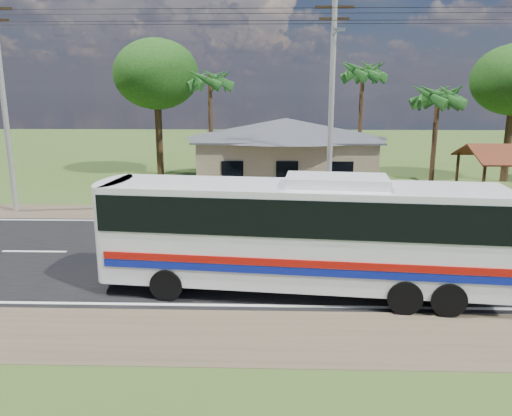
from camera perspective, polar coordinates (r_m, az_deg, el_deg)
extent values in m
plane|color=#384E1B|center=(19.07, 1.29, -5.30)|extent=(120.00, 120.00, 0.00)
cube|color=black|center=(19.06, 1.29, -5.27)|extent=(120.00, 10.00, 0.02)
cube|color=brown|center=(25.31, 1.42, -0.56)|extent=(120.00, 3.00, 0.01)
cube|color=brown|center=(13.08, 1.04, -14.46)|extent=(120.00, 3.00, 0.01)
cube|color=silver|center=(23.56, 1.39, -1.57)|extent=(120.00, 0.15, 0.01)
cube|color=silver|center=(14.68, 1.13, -11.11)|extent=(120.00, 0.15, 0.01)
cube|color=silver|center=(19.06, 1.29, -5.23)|extent=(120.00, 0.15, 0.01)
cube|color=tan|center=(31.40, 3.35, 5.12)|extent=(10.00, 8.00, 3.20)
cube|color=#4C4F54|center=(31.20, 3.39, 8.12)|extent=(10.60, 8.60, 0.10)
pyramid|color=#4C4F54|center=(31.12, 3.42, 10.23)|extent=(12.40, 10.00, 1.20)
cube|color=black|center=(27.48, -2.71, 4.15)|extent=(1.20, 0.08, 1.20)
cube|color=black|center=(27.41, 3.57, 4.12)|extent=(1.20, 0.08, 1.20)
cube|color=black|center=(27.67, 9.81, 4.04)|extent=(1.20, 0.08, 1.20)
cylinder|color=#372714|center=(27.35, 24.49, 2.06)|extent=(0.16, 0.16, 2.60)
cylinder|color=#372714|center=(30.65, 21.96, 3.40)|extent=(0.16, 0.16, 2.60)
cube|color=maroon|center=(30.68, 26.72, 5.98)|extent=(5.20, 2.28, 0.90)
cylinder|color=#9E9E99|center=(27.85, -26.87, 10.74)|extent=(0.26, 0.26, 11.00)
cylinder|color=#9E9E99|center=(24.73, 8.62, 11.84)|extent=(0.26, 0.26, 11.00)
cube|color=#372714|center=(25.00, 8.99, 21.74)|extent=(1.80, 0.12, 0.12)
cube|color=#372714|center=(24.93, 8.94, 20.60)|extent=(1.40, 0.10, 0.10)
cylinder|color=gray|center=(23.86, 9.18, 19.23)|extent=(0.08, 2.00, 0.08)
cube|color=gray|center=(22.87, 9.52, 19.47)|extent=(0.50, 0.18, 0.12)
cylinder|color=black|center=(25.33, -10.66, 21.11)|extent=(16.00, 0.02, 0.02)
cylinder|color=black|center=(26.88, 26.05, 19.58)|extent=(15.00, 0.02, 0.02)
cylinder|color=#47301E|center=(30.69, 19.68, 6.81)|extent=(0.28, 0.28, 6.00)
cylinder|color=#47301E|center=(34.15, 11.81, 9.17)|extent=(0.28, 0.28, 7.50)
cylinder|color=#47301E|center=(34.40, -5.20, 9.00)|extent=(0.28, 0.28, 7.00)
cylinder|color=#47301E|center=(37.09, -11.02, 8.32)|extent=(0.50, 0.50, 5.95)
ellipsoid|color=#133C10|center=(36.97, -11.32, 14.77)|extent=(6.00, 6.00, 4.92)
cylinder|color=#47301E|center=(37.72, 26.85, 6.94)|extent=(0.50, 0.50, 5.60)
cube|color=white|center=(15.10, 5.26, -2.84)|extent=(11.91, 3.62, 2.93)
cube|color=black|center=(14.91, 5.32, -0.14)|extent=(11.97, 3.69, 1.07)
cube|color=black|center=(16.30, -15.76, -0.66)|extent=(0.35, 2.25, 1.76)
cube|color=#AB0F0A|center=(14.09, 4.99, -6.34)|extent=(11.47, 1.21, 0.21)
cube|color=navy|center=(14.17, 4.97, -7.27)|extent=(11.47, 1.21, 0.21)
cube|color=white|center=(14.73, 9.20, 3.07)|extent=(3.07, 1.85, 0.29)
cylinder|color=black|center=(15.17, -10.13, -8.58)|extent=(1.01, 0.44, 0.98)
cylinder|color=black|center=(17.19, -7.87, -5.84)|extent=(1.01, 0.44, 0.98)
cylinder|color=black|center=(14.70, 16.60, -9.69)|extent=(1.01, 0.44, 0.98)
cylinder|color=black|center=(16.77, 15.45, -6.70)|extent=(1.01, 0.44, 0.98)
cylinder|color=black|center=(14.94, 21.10, -9.68)|extent=(1.01, 0.44, 0.98)
cylinder|color=black|center=(16.98, 19.39, -6.75)|extent=(1.01, 0.44, 0.98)
imported|color=black|center=(25.40, 5.86, 0.59)|extent=(2.06, 1.36, 1.02)
imported|color=navy|center=(24.21, 18.16, 0.39)|extent=(0.78, 0.62, 1.88)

